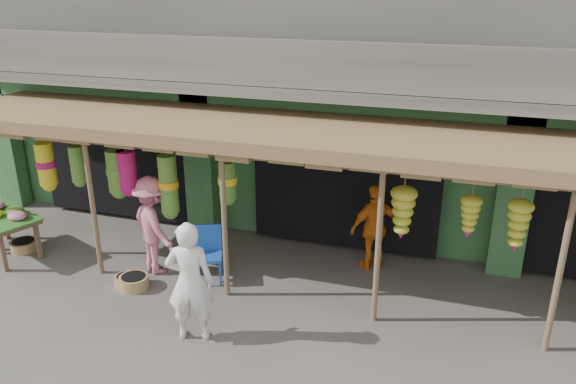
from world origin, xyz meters
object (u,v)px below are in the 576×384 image
(flower_table, at_px, (2,217))
(blue_chair, at_px, (208,250))
(person_vendor, at_px, (375,227))
(person_shopper, at_px, (154,225))
(person_front, at_px, (190,282))

(flower_table, xyz_separation_m, blue_chair, (4.15, 0.34, -0.23))
(person_vendor, relative_size, person_shopper, 0.90)
(person_front, bearing_deg, person_vendor, -144.38)
(person_front, bearing_deg, person_shopper, -64.07)
(person_front, height_order, person_shopper, person_front)
(blue_chair, bearing_deg, person_front, -95.37)
(blue_chair, bearing_deg, person_shopper, 160.54)
(flower_table, height_order, person_front, person_front)
(flower_table, distance_m, person_vendor, 7.06)
(flower_table, relative_size, person_vendor, 1.12)
(flower_table, height_order, person_shopper, person_shopper)
(person_front, height_order, person_vendor, person_front)
(flower_table, height_order, person_vendor, person_vendor)
(person_vendor, height_order, person_shopper, person_shopper)
(person_front, xyz_separation_m, person_vendor, (2.21, 2.94, -0.12))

